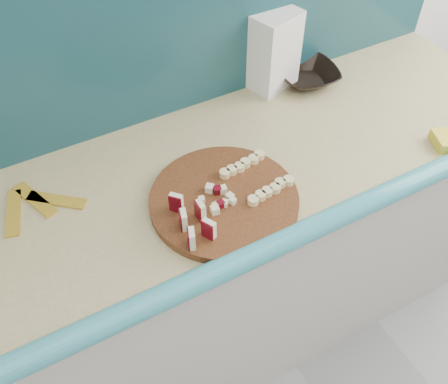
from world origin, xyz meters
TOP-DOWN VIEW (x-y plane):
  - kitchen_counter at (0.10, 1.50)m, footprint 2.20×0.63m
  - backsplash at (0.10, 1.79)m, footprint 2.20×0.02m
  - cutting_board at (0.17, 1.37)m, footprint 0.43×0.43m
  - apple_wedges at (0.06, 1.33)m, footprint 0.08×0.15m
  - apple_chunks at (0.15, 1.37)m, footprint 0.06×0.07m
  - banana_slices at (0.28, 1.39)m, footprint 0.16×0.16m
  - brown_bowl at (0.67, 1.71)m, footprint 0.22×0.22m
  - flour_bag at (0.56, 1.75)m, footprint 0.17×0.14m
  - banana_peel at (-0.25, 1.60)m, footprint 0.21×0.18m

SIDE VIEW (x-z plane):
  - kitchen_counter at x=0.10m, z-range 0.00..0.91m
  - banana_peel at x=-0.25m, z-range 0.91..0.92m
  - cutting_board at x=0.17m, z-range 0.91..0.93m
  - brown_bowl at x=0.67m, z-range 0.91..0.96m
  - banana_slices at x=0.28m, z-range 0.93..0.95m
  - apple_chunks at x=0.15m, z-range 0.93..0.95m
  - apple_wedges at x=0.06m, z-range 0.93..0.99m
  - flour_bag at x=0.56m, z-range 0.91..1.16m
  - backsplash at x=0.10m, z-range 0.91..1.41m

